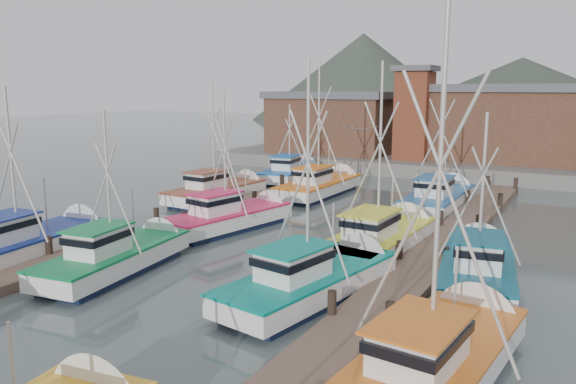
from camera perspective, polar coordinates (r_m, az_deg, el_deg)
The scene contains 20 objects.
ground at distance 23.66m, azimuth -6.89°, elevation -8.69°, with size 260.00×260.00×0.00m, color #475553.
dock_left at distance 30.88m, azimuth -13.01°, elevation -3.89°, with size 2.30×46.00×1.50m.
dock_right at distance 24.11m, azimuth 12.77°, elevation -7.98°, with size 2.30×46.00×1.50m.
quay at distance 57.01m, azimuth 15.58°, elevation 2.93°, with size 44.00×16.00×1.20m, color slate.
shed_left at distance 58.38m, azimuth 4.67°, elevation 7.13°, with size 12.72×8.48×6.20m.
shed_center at distance 55.54m, azimuth 21.84°, elevation 6.61°, with size 14.84×9.54×6.90m.
lookout_tower at distance 53.26m, azimuth 12.69°, elevation 7.90°, with size 3.60×3.60×8.50m.
distant_hills at distance 143.16m, azimuth 18.89°, elevation 6.86°, with size 175.00×140.00×42.00m.
boat_4 at distance 25.28m, azimuth -16.49°, elevation -6.18°, with size 3.51×8.47×7.52m.
boat_5 at distance 21.42m, azimuth 3.08°, elevation -8.77°, with size 4.11×9.13×9.46m.
boat_6 at distance 28.82m, azimuth -24.59°, elevation -4.66°, with size 3.83×9.44×8.65m.
boat_7 at distance 16.11m, azimuth 15.17°, elevation -15.88°, with size 4.36×9.18×11.05m.
boat_8 at distance 31.49m, azimuth -5.46°, elevation -2.51°, with size 4.12×8.82×8.32m.
boat_9 at distance 27.36m, azimuth 9.65°, elevation -4.61°, with size 3.89×9.25×9.73m.
boat_10 at distance 39.55m, azimuth -6.82°, elevation 0.15°, with size 3.63×8.91×8.85m.
boat_11 at distance 24.14m, azimuth 18.70°, elevation -7.10°, with size 4.06×8.87×7.58m.
boat_12 at distance 41.50m, azimuth 3.54°, elevation 0.70°, with size 4.24×9.42×10.68m.
boat_13 at distance 38.08m, azimuth 15.21°, elevation -0.55°, with size 3.88×9.34×9.66m.
boat_14 at distance 48.07m, azimuth 0.45°, elevation 2.06°, with size 4.02×9.20×7.17m.
gull_far at distance 24.21m, azimuth 7.42°, elevation 6.44°, with size 1.54×0.61×0.24m.
Camera 1 is at (13.29, -17.97, 7.75)m, focal length 35.00 mm.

